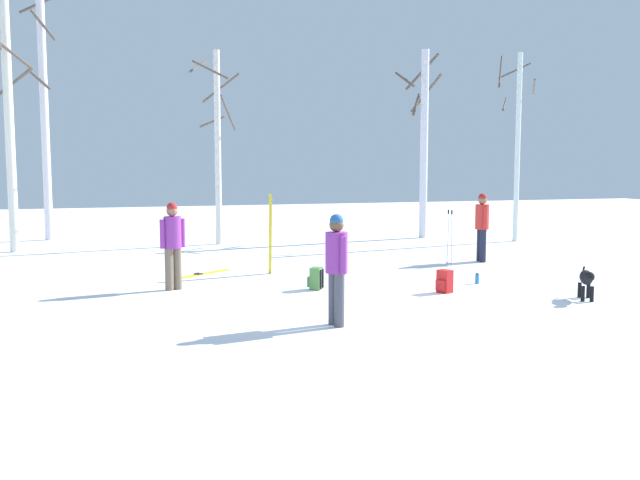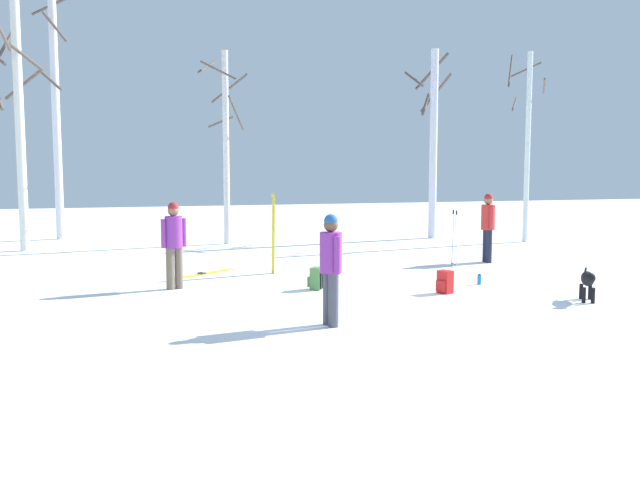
{
  "view_description": "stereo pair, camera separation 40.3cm",
  "coord_description": "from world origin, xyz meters",
  "px_view_note": "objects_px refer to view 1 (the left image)",
  "views": [
    {
      "loc": [
        -4.64,
        -11.08,
        2.49
      ],
      "look_at": [
        -0.58,
        2.06,
        1.0
      ],
      "focal_mm": 40.43,
      "sensor_mm": 36.0,
      "label": 1
    },
    {
      "loc": [
        -4.26,
        -11.2,
        2.49
      ],
      "look_at": [
        -0.58,
        2.06,
        1.0
      ],
      "focal_mm": 40.43,
      "sensor_mm": 36.0,
      "label": 2
    }
  ],
  "objects_px": {
    "ski_pair_planted_0": "(270,234)",
    "birch_tree_3": "(44,110)",
    "birch_tree_2": "(9,121)",
    "person_1": "(482,223)",
    "ski_pair_lying_0": "(200,274)",
    "ski_poles_0": "(450,236)",
    "birch_tree_5": "(423,139)",
    "person_0": "(336,262)",
    "backpack_1": "(444,282)",
    "water_bottle_0": "(477,279)",
    "birch_tree_4": "(217,142)",
    "backpack_0": "(316,279)",
    "birch_tree_6": "(517,142)",
    "dog": "(587,279)",
    "person_2": "(173,240)"
  },
  "relations": [
    {
      "from": "ski_pair_lying_0",
      "to": "ski_poles_0",
      "type": "bearing_deg",
      "value": -4.06
    },
    {
      "from": "backpack_1",
      "to": "backpack_0",
      "type": "bearing_deg",
      "value": 155.12
    },
    {
      "from": "ski_pair_planted_0",
      "to": "birch_tree_3",
      "type": "relative_size",
      "value": 0.22
    },
    {
      "from": "ski_poles_0",
      "to": "backpack_1",
      "type": "bearing_deg",
      "value": -118.76
    },
    {
      "from": "ski_pair_planted_0",
      "to": "backpack_1",
      "type": "relative_size",
      "value": 4.07
    },
    {
      "from": "ski_poles_0",
      "to": "birch_tree_4",
      "type": "xyz_separation_m",
      "value": [
        -4.54,
        6.3,
        2.37
      ]
    },
    {
      "from": "backpack_0",
      "to": "water_bottle_0",
      "type": "xyz_separation_m",
      "value": [
        3.37,
        -0.32,
        -0.11
      ]
    },
    {
      "from": "ski_pair_lying_0",
      "to": "birch_tree_5",
      "type": "bearing_deg",
      "value": 35.42
    },
    {
      "from": "backpack_1",
      "to": "ski_pair_planted_0",
      "type": "bearing_deg",
      "value": 129.08
    },
    {
      "from": "birch_tree_3",
      "to": "birch_tree_6",
      "type": "xyz_separation_m",
      "value": [
        14.09,
        -4.72,
        -1.0
      ]
    },
    {
      "from": "water_bottle_0",
      "to": "birch_tree_2",
      "type": "relative_size",
      "value": 0.03
    },
    {
      "from": "ski_pair_lying_0",
      "to": "backpack_1",
      "type": "relative_size",
      "value": 3.61
    },
    {
      "from": "dog",
      "to": "birch_tree_3",
      "type": "relative_size",
      "value": 0.1
    },
    {
      "from": "dog",
      "to": "birch_tree_4",
      "type": "height_order",
      "value": "birch_tree_4"
    },
    {
      "from": "water_bottle_0",
      "to": "birch_tree_4",
      "type": "xyz_separation_m",
      "value": [
        -3.92,
        8.73,
        2.99
      ]
    },
    {
      "from": "person_1",
      "to": "birch_tree_6",
      "type": "height_order",
      "value": "birch_tree_6"
    },
    {
      "from": "person_0",
      "to": "ski_pair_planted_0",
      "type": "xyz_separation_m",
      "value": [
        0.22,
        5.29,
        -0.09
      ]
    },
    {
      "from": "ski_pair_planted_0",
      "to": "birch_tree_3",
      "type": "distance_m",
      "value": 10.85
    },
    {
      "from": "birch_tree_4",
      "to": "birch_tree_5",
      "type": "bearing_deg",
      "value": -0.94
    },
    {
      "from": "person_0",
      "to": "ski_pair_planted_0",
      "type": "distance_m",
      "value": 5.3
    },
    {
      "from": "person_2",
      "to": "birch_tree_6",
      "type": "xyz_separation_m",
      "value": [
        11.2,
        5.66,
        2.13
      ]
    },
    {
      "from": "ski_poles_0",
      "to": "birch_tree_6",
      "type": "distance_m",
      "value": 6.73
    },
    {
      "from": "birch_tree_5",
      "to": "person_1",
      "type": "bearing_deg",
      "value": -100.56
    },
    {
      "from": "ski_pair_planted_0",
      "to": "backpack_1",
      "type": "height_order",
      "value": "ski_pair_planted_0"
    },
    {
      "from": "person_0",
      "to": "backpack_1",
      "type": "bearing_deg",
      "value": 35.39
    },
    {
      "from": "birch_tree_3",
      "to": "birch_tree_5",
      "type": "bearing_deg",
      "value": -13.84
    },
    {
      "from": "person_1",
      "to": "birch_tree_3",
      "type": "bearing_deg",
      "value": 141.1
    },
    {
      "from": "backpack_0",
      "to": "dog",
      "type": "bearing_deg",
      "value": -29.61
    },
    {
      "from": "dog",
      "to": "birch_tree_3",
      "type": "height_order",
      "value": "birch_tree_3"
    },
    {
      "from": "person_0",
      "to": "birch_tree_5",
      "type": "bearing_deg",
      "value": 59.17
    },
    {
      "from": "birch_tree_5",
      "to": "ski_pair_planted_0",
      "type": "bearing_deg",
      "value": -137.21
    },
    {
      "from": "backpack_1",
      "to": "birch_tree_6",
      "type": "xyz_separation_m",
      "value": [
        6.27,
        7.52,
        2.89
      ]
    },
    {
      "from": "birch_tree_2",
      "to": "birch_tree_4",
      "type": "height_order",
      "value": "birch_tree_2"
    },
    {
      "from": "birch_tree_2",
      "to": "ski_pair_planted_0",
      "type": "bearing_deg",
      "value": -45.25
    },
    {
      "from": "person_1",
      "to": "dog",
      "type": "bearing_deg",
      "value": -98.48
    },
    {
      "from": "ski_poles_0",
      "to": "birch_tree_3",
      "type": "bearing_deg",
      "value": 136.45
    },
    {
      "from": "person_1",
      "to": "water_bottle_0",
      "type": "relative_size",
      "value": 7.88
    },
    {
      "from": "ski_pair_planted_0",
      "to": "birch_tree_5",
      "type": "xyz_separation_m",
      "value": [
        6.58,
        6.09,
        2.36
      ]
    },
    {
      "from": "backpack_1",
      "to": "ski_pair_lying_0",
      "type": "bearing_deg",
      "value": 139.4
    },
    {
      "from": "dog",
      "to": "ski_pair_planted_0",
      "type": "xyz_separation_m",
      "value": [
        -4.76,
        4.7,
        0.5
      ]
    },
    {
      "from": "person_0",
      "to": "birch_tree_6",
      "type": "xyz_separation_m",
      "value": [
        9.14,
        9.56,
        2.13
      ]
    },
    {
      "from": "dog",
      "to": "birch_tree_5",
      "type": "height_order",
      "value": "birch_tree_5"
    },
    {
      "from": "person_2",
      "to": "backpack_1",
      "type": "xyz_separation_m",
      "value": [
        4.93,
        -1.86,
        -0.77
      ]
    },
    {
      "from": "ski_pair_planted_0",
      "to": "ski_poles_0",
      "type": "relative_size",
      "value": 1.32
    },
    {
      "from": "dog",
      "to": "birch_tree_2",
      "type": "xyz_separation_m",
      "value": [
        -10.67,
        10.66,
        3.21
      ]
    },
    {
      "from": "ski_pair_planted_0",
      "to": "ski_pair_lying_0",
      "type": "distance_m",
      "value": 1.8
    },
    {
      "from": "ski_poles_0",
      "to": "birch_tree_5",
      "type": "bearing_deg",
      "value": 70.47
    },
    {
      "from": "birch_tree_4",
      "to": "ski_pair_planted_0",
      "type": "bearing_deg",
      "value": -88.58
    },
    {
      "from": "birch_tree_2",
      "to": "person_1",
      "type": "bearing_deg",
      "value": -26.1
    },
    {
      "from": "birch_tree_2",
      "to": "backpack_1",
      "type": "bearing_deg",
      "value": -47.14
    }
  ]
}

